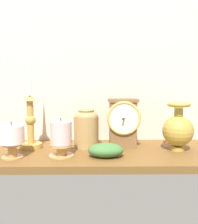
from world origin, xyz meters
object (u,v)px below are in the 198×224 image
mantel_clock (123,122)px  brass_vase_bulbous (178,129)px  pillar_candle_near_clock (61,138)px  brass_vase_jar (86,127)px  pillar_candle_front (12,138)px  candlestick_tall_left (30,118)px

mantel_clock → brass_vase_bulbous: size_ratio=1.06×
brass_vase_bulbous → pillar_candle_near_clock: bearing=-169.9°
brass_vase_jar → mantel_clock: bearing=0.0°
brass_vase_jar → pillar_candle_front: size_ratio=1.23×
mantel_clock → pillar_candle_front: (-37.51, -13.70, -3.11)cm
mantel_clock → brass_vase_bulbous: 20.01cm
pillar_candle_near_clock → mantel_clock: bearing=29.1°
brass_vase_bulbous → brass_vase_jar: brass_vase_bulbous is taller
mantel_clock → pillar_candle_near_clock: bearing=-150.9°
candlestick_tall_left → mantel_clock: bearing=2.5°
mantel_clock → candlestick_tall_left: 34.55cm
candlestick_tall_left → pillar_candle_near_clock: 17.37cm
candlestick_tall_left → brass_vase_bulbous: candlestick_tall_left is taller
brass_vase_jar → pillar_candle_near_clock: brass_vase_jar is taller
mantel_clock → pillar_candle_front: size_ratio=1.56×
candlestick_tall_left → brass_vase_bulbous: size_ratio=2.06×
mantel_clock → brass_vase_jar: size_ratio=1.27×
brass_vase_bulbous → mantel_clock: bearing=166.1°
mantel_clock → candlestick_tall_left: bearing=-177.5°
pillar_candle_near_clock → candlestick_tall_left: bearing=140.4°
pillar_candle_front → brass_vase_jar: bearing=30.1°
candlestick_tall_left → pillar_candle_near_clock: (12.77, -10.58, -5.17)cm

